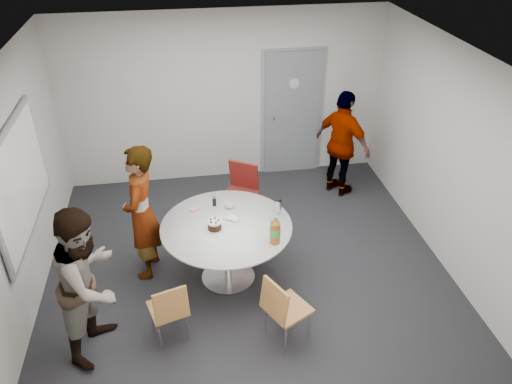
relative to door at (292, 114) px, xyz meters
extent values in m
plane|color=black|center=(-1.10, -2.48, -1.03)|extent=(5.00, 5.00, 0.00)
plane|color=silver|center=(-1.10, -2.48, 1.67)|extent=(5.00, 5.00, 0.00)
plane|color=#BAB7B0|center=(-1.10, 0.02, 0.32)|extent=(5.00, 0.00, 5.00)
plane|color=#BAB7B0|center=(-3.60, -2.48, 0.32)|extent=(0.00, 5.00, 5.00)
plane|color=#BAB7B0|center=(1.40, -2.48, 0.32)|extent=(0.00, 5.00, 5.00)
plane|color=#BAB7B0|center=(-1.10, -4.98, 0.32)|extent=(5.00, 0.00, 5.00)
cube|color=slate|center=(0.00, -0.01, 0.00)|extent=(0.90, 0.05, 2.05)
cube|color=gray|center=(0.00, 0.01, 0.00)|extent=(1.02, 0.04, 2.12)
cylinder|color=#B2BFC6|center=(0.00, -0.04, 0.52)|extent=(0.16, 0.01, 0.16)
cylinder|color=silver|center=(-0.32, -0.07, -0.01)|extent=(0.04, 0.14, 0.04)
cube|color=gray|center=(-3.56, -2.28, 0.42)|extent=(0.03, 1.90, 1.25)
cube|color=white|center=(-3.54, -2.28, 0.42)|extent=(0.01, 1.78, 1.13)
cylinder|color=silver|center=(-1.36, -2.57, -0.24)|extent=(1.54, 1.54, 0.03)
cylinder|color=silver|center=(-1.36, -2.57, -0.63)|extent=(0.09, 0.09, 0.75)
cylinder|color=silver|center=(-1.36, -2.57, -1.01)|extent=(0.66, 0.66, 0.02)
cylinder|color=silver|center=(-1.50, -2.63, -0.22)|extent=(0.21, 0.21, 0.01)
cylinder|color=black|center=(-1.50, -2.63, -0.17)|extent=(0.16, 0.16, 0.08)
cylinder|color=white|center=(-1.50, -2.63, -0.12)|extent=(0.16, 0.16, 0.02)
cylinder|color=brown|center=(-0.87, -2.98, -0.09)|extent=(0.12, 0.12, 0.27)
cylinder|color=green|center=(-0.87, -2.98, -0.08)|extent=(0.12, 0.12, 0.10)
cone|color=brown|center=(-0.87, -2.98, 0.07)|extent=(0.11, 0.11, 0.06)
cylinder|color=#529E47|center=(-0.87, -2.98, 0.11)|extent=(0.04, 0.04, 0.03)
imported|color=white|center=(-1.29, -2.21, -0.18)|extent=(0.15, 0.15, 0.09)
cylinder|color=black|center=(-1.46, -2.13, -0.17)|extent=(0.05, 0.05, 0.11)
cylinder|color=silver|center=(-0.71, -2.42, -0.14)|extent=(0.07, 0.07, 0.18)
cylinder|color=black|center=(-0.71, -2.42, -0.03)|extent=(0.07, 0.07, 0.03)
cube|color=#E47872|center=(-1.71, -2.19, -0.21)|extent=(0.13, 0.12, 0.02)
ellipsoid|color=white|center=(-1.28, -2.47, -0.21)|extent=(0.19, 0.19, 0.03)
cube|color=olive|center=(-2.09, -3.40, -0.63)|extent=(0.46, 0.46, 0.03)
cube|color=olive|center=(-2.04, -3.57, -0.42)|extent=(0.36, 0.18, 0.36)
cylinder|color=silver|center=(-1.98, -3.21, -0.83)|extent=(0.02, 0.02, 0.40)
cylinder|color=silver|center=(-2.27, -3.29, -0.83)|extent=(0.02, 0.02, 0.40)
cylinder|color=silver|center=(-1.90, -3.50, -0.83)|extent=(0.02, 0.02, 0.40)
cylinder|color=silver|center=(-2.19, -3.58, -0.83)|extent=(0.02, 0.02, 0.40)
cube|color=olive|center=(-0.85, -3.63, -0.59)|extent=(0.54, 0.54, 0.03)
cube|color=olive|center=(-1.02, -3.72, -0.37)|extent=(0.26, 0.38, 0.38)
cylinder|color=silver|center=(-0.63, -3.70, -0.81)|extent=(0.02, 0.02, 0.43)
cylinder|color=silver|center=(-0.78, -3.41, -0.81)|extent=(0.02, 0.02, 0.43)
cylinder|color=silver|center=(-0.92, -3.85, -0.81)|extent=(0.02, 0.02, 0.43)
cylinder|color=silver|center=(-1.07, -3.56, -0.81)|extent=(0.02, 0.02, 0.43)
cube|color=maroon|center=(-1.09, -1.49, -0.55)|extent=(0.61, 0.61, 0.04)
cube|color=maroon|center=(-0.98, -1.31, -0.30)|extent=(0.41, 0.30, 0.43)
cylinder|color=silver|center=(-1.34, -1.55, -0.79)|extent=(0.02, 0.02, 0.48)
cylinder|color=silver|center=(-1.03, -1.74, -0.79)|extent=(0.02, 0.02, 0.48)
cylinder|color=silver|center=(-1.15, -1.24, -0.79)|extent=(0.02, 0.02, 0.48)
cylinder|color=silver|center=(-0.84, -1.43, -0.79)|extent=(0.02, 0.02, 0.48)
imported|color=#A5C6EA|center=(-2.34, -2.26, -0.16)|extent=(0.52, 0.70, 1.74)
imported|color=white|center=(-2.81, -3.38, -0.17)|extent=(0.90, 1.01, 1.71)
imported|color=black|center=(0.60, -0.83, -0.19)|extent=(0.89, 1.04, 1.67)
camera|label=1|loc=(-1.78, -7.29, 3.19)|focal=35.00mm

